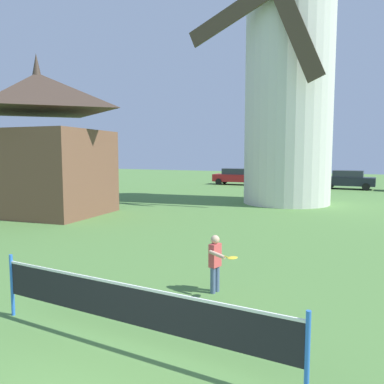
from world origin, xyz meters
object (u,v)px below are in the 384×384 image
Objects in this scene: tennis_net at (127,304)px; chapel at (40,146)px; windmill at (289,70)px; parked_car_black at (348,179)px; parked_car_mustard at (288,178)px; parked_car_red at (236,176)px; player_far at (216,260)px.

chapel is at bearing 144.29° from tennis_net.
tennis_net is (2.10, -17.88, -7.02)m from windmill.
chapel is at bearing -119.06° from parked_car_black.
parked_car_mustard is 1.05× the size of parked_car_black.
chapel is at bearing -135.15° from windmill.
parked_car_red is 0.98× the size of parked_car_mustard.
player_far is 28.79m from parked_car_red.
tennis_net is 1.18× the size of parked_car_red.
parked_car_black is at bearing 0.13° from parked_car_red.
windmill is at bearing 96.70° from tennis_net.
player_far is at bearing -90.01° from parked_car_black.
chapel is (-11.84, 5.69, 2.60)m from player_far.
parked_car_red is (-9.85, 29.67, 0.12)m from tennis_net.
player_far is 0.16× the size of chapel.
parked_car_black is 24.51m from chapel.
tennis_net is at bearing -90.38° from parked_car_black.
parked_car_mustard is at bearing 103.02° from windmill.
parked_car_mustard is 0.58× the size of chapel.
player_far is 27.05m from parked_car_mustard.
parked_car_red is at bearing 108.36° from tennis_net.
parked_car_black reaches higher than player_far.
parked_car_red is 10.04m from parked_car_black.
parked_car_red is 5.12m from parked_car_mustard.
chapel is at bearing -94.85° from parked_car_red.
player_far is 0.28× the size of parked_car_red.
windmill is 13.87m from parked_car_black.
windmill reaches higher than player_far.
windmill is 3.16× the size of tennis_net.
parked_car_mustard reaches higher than player_far.
windmill is 13.49× the size of player_far.
chapel reaches higher than parked_car_black.
parked_car_black is at bearing 89.62° from tennis_net.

